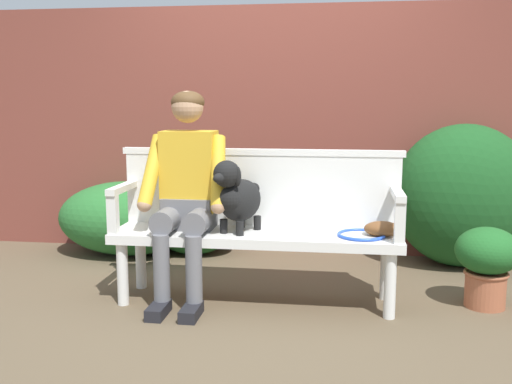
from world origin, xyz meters
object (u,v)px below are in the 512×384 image
Objects in this scene: tennis_racket at (363,234)px; potted_plant at (487,260)px; garden_bench at (256,241)px; person_seated at (187,187)px; baseball_glove at (382,229)px; dog_on_bench at (237,196)px.

potted_plant is at bearing 9.46° from tennis_racket.
person_seated is (-0.44, -0.01, 0.33)m from garden_bench.
potted_plant is at bearing 7.35° from baseball_glove.
person_seated is 2.89× the size of dog_on_bench.
potted_plant is (1.53, 0.15, -0.39)m from dog_on_bench.
person_seated is at bearing 175.95° from baseball_glove.
potted_plant is at bearing 3.62° from person_seated.
baseball_glove is 0.69m from potted_plant.
tennis_racket is at bearing 176.69° from baseball_glove.
baseball_glove is at bearing 0.35° from tennis_racket.
person_seated is 0.33m from dog_on_bench.
baseball_glove reaches higher than garden_bench.
dog_on_bench is at bearing 178.20° from baseball_glove.
dog_on_bench is at bearing -158.39° from garden_bench.
potted_plant is (0.76, 0.13, -0.17)m from tennis_racket.
dog_on_bench is 0.80× the size of tennis_racket.
tennis_racket is at bearing -0.47° from person_seated.
garden_bench is at bearing 175.17° from baseball_glove.
dog_on_bench is 0.80m from tennis_racket.
person_seated reaches higher than dog_on_bench.
garden_bench is 1.43m from potted_plant.
person_seated reaches higher than potted_plant.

